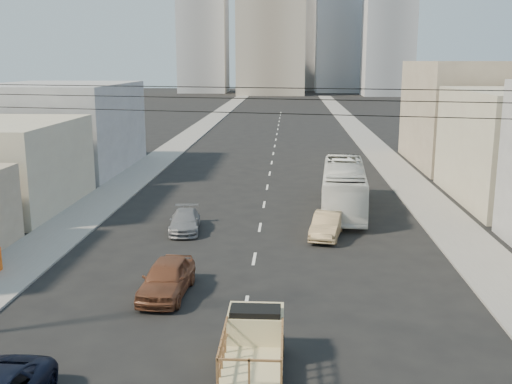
# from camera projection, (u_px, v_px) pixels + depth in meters

# --- Properties ---
(sidewalk_left) EXTENTS (3.50, 180.00, 0.12)m
(sidewalk_left) POSITION_uv_depth(u_px,v_px,m) (196.00, 131.00, 86.21)
(sidewalk_left) COLOR gray
(sidewalk_left) RESTS_ON ground
(sidewalk_right) EXTENTS (3.50, 180.00, 0.12)m
(sidewalk_right) POSITION_uv_depth(u_px,v_px,m) (360.00, 133.00, 84.93)
(sidewalk_right) COLOR gray
(sidewalk_right) RESTS_ON ground
(lane_dashes) EXTENTS (0.15, 104.00, 0.01)m
(lane_dashes) POSITION_uv_depth(u_px,v_px,m) (274.00, 150.00, 69.00)
(lane_dashes) COLOR silver
(lane_dashes) RESTS_ON ground
(flatbed_pickup) EXTENTS (1.95, 4.41, 1.90)m
(flatbed_pickup) POSITION_uv_depth(u_px,v_px,m) (254.00, 342.00, 19.43)
(flatbed_pickup) COLOR #CFC18B
(flatbed_pickup) RESTS_ON ground
(city_bus) EXTENTS (3.62, 11.88, 3.26)m
(city_bus) POSITION_uv_depth(u_px,v_px,m) (344.00, 187.00, 40.62)
(city_bus) COLOR white
(city_bus) RESTS_ON ground
(sedan_brown) EXTENTS (2.10, 4.70, 1.57)m
(sedan_brown) POSITION_uv_depth(u_px,v_px,m) (167.00, 278.00, 26.02)
(sedan_brown) COLOR brown
(sedan_brown) RESTS_ON ground
(sedan_tan) EXTENTS (2.33, 4.54, 1.43)m
(sedan_tan) POSITION_uv_depth(u_px,v_px,m) (327.00, 225.00, 34.68)
(sedan_tan) COLOR tan
(sedan_tan) RESTS_ON ground
(sedan_grey) EXTENTS (2.18, 4.42, 1.23)m
(sedan_grey) POSITION_uv_depth(u_px,v_px,m) (185.00, 221.00, 35.90)
(sedan_grey) COLOR gray
(sedan_grey) RESTS_ON ground
(overhead_wires) EXTENTS (23.01, 5.02, 0.72)m
(overhead_wires) POSITION_uv_depth(u_px,v_px,m) (228.00, 99.00, 16.86)
(overhead_wires) COLOR black
(overhead_wires) RESTS_ON ground
(bldg_right_far) EXTENTS (12.00, 16.00, 10.00)m
(bldg_right_far) POSITION_uv_depth(u_px,v_px,m) (478.00, 114.00, 58.07)
(bldg_right_far) COLOR gray
(bldg_right_far) RESTS_ON ground
(bldg_left_far) EXTENTS (12.00, 16.00, 8.00)m
(bldg_left_far) POSITION_uv_depth(u_px,v_px,m) (61.00, 127.00, 55.56)
(bldg_left_far) COLOR gray
(bldg_left_far) RESTS_ON ground
(midrise_ne) EXTENTS (16.00, 16.00, 40.00)m
(midrise_ne) POSITION_uv_depth(u_px,v_px,m) (341.00, 29.00, 192.46)
(midrise_ne) COLOR #93959B
(midrise_ne) RESTS_ON ground
(midrise_nw) EXTENTS (15.00, 15.00, 34.00)m
(midrise_nw) POSITION_uv_depth(u_px,v_px,m) (203.00, 38.00, 190.62)
(midrise_nw) COLOR #93959B
(midrise_nw) RESTS_ON ground
(midrise_back) EXTENTS (18.00, 18.00, 44.00)m
(midrise_back) POSITION_uv_depth(u_px,v_px,m) (303.00, 25.00, 207.31)
(midrise_back) COLOR gray
(midrise_back) RESTS_ON ground
(midrise_east) EXTENTS (14.00, 14.00, 28.00)m
(midrise_east) POSITION_uv_depth(u_px,v_px,m) (388.00, 47.00, 173.59)
(midrise_east) COLOR #93959B
(midrise_east) RESTS_ON ground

